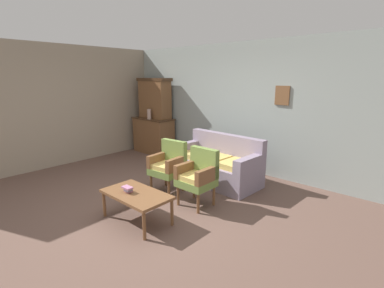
% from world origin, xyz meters
% --- Properties ---
extents(ground_plane, '(7.68, 7.68, 0.00)m').
position_xyz_m(ground_plane, '(0.00, 0.00, 0.00)').
color(ground_plane, brown).
extents(wall_back_with_decor, '(6.40, 0.09, 2.70)m').
position_xyz_m(wall_back_with_decor, '(0.00, 2.63, 1.35)').
color(wall_back_with_decor, '#939E99').
rests_on(wall_back_with_decor, ground).
extents(wall_left_side, '(0.06, 5.20, 2.70)m').
position_xyz_m(wall_left_side, '(-3.23, 0.00, 1.35)').
color(wall_left_side, gray).
rests_on(wall_left_side, ground).
extents(side_cabinet, '(1.16, 0.55, 0.93)m').
position_xyz_m(side_cabinet, '(-2.47, 2.25, 0.47)').
color(side_cabinet, brown).
rests_on(side_cabinet, ground).
extents(cabinet_upper_hutch, '(0.99, 0.38, 1.03)m').
position_xyz_m(cabinet_upper_hutch, '(-2.47, 2.33, 1.45)').
color(cabinet_upper_hutch, brown).
rests_on(cabinet_upper_hutch, side_cabinet).
extents(vase_on_cabinet, '(0.11, 0.11, 0.26)m').
position_xyz_m(vase_on_cabinet, '(-2.40, 2.06, 1.06)').
color(vase_on_cabinet, tan).
rests_on(vase_on_cabinet, side_cabinet).
extents(floral_couch, '(1.75, 0.89, 0.90)m').
position_xyz_m(floral_couch, '(0.10, 1.65, 0.33)').
color(floral_couch, gray).
rests_on(floral_couch, ground).
extents(armchair_near_couch_end, '(0.56, 0.53, 0.90)m').
position_xyz_m(armchair_near_couch_end, '(-0.24, 0.69, 0.50)').
color(armchair_near_couch_end, olive).
rests_on(armchair_near_couch_end, ground).
extents(armchair_row_middle, '(0.52, 0.49, 0.90)m').
position_xyz_m(armchair_row_middle, '(0.50, 0.62, 0.50)').
color(armchair_row_middle, olive).
rests_on(armchair_row_middle, ground).
extents(coffee_table, '(1.00, 0.56, 0.42)m').
position_xyz_m(coffee_table, '(0.21, -0.36, 0.38)').
color(coffee_table, brown).
rests_on(coffee_table, ground).
extents(book_stack_on_table, '(0.16, 0.10, 0.08)m').
position_xyz_m(book_stack_on_table, '(0.10, -0.42, 0.47)').
color(book_stack_on_table, '#AF627D').
rests_on(book_stack_on_table, coffee_table).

